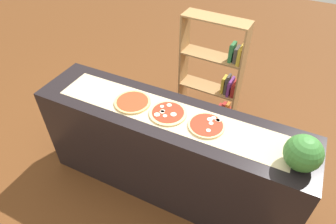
% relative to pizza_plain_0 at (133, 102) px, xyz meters
% --- Properties ---
extents(ground_plane, '(12.00, 12.00, 0.00)m').
position_rel_pizza_plain_0_xyz_m(ground_plane, '(0.33, 0.01, -0.97)').
color(ground_plane, brown).
extents(counter, '(2.35, 0.56, 0.96)m').
position_rel_pizza_plain_0_xyz_m(counter, '(0.33, 0.01, -0.49)').
color(counter, black).
rests_on(counter, ground_plane).
extents(parchment_paper, '(1.94, 0.34, 0.00)m').
position_rel_pizza_plain_0_xyz_m(parchment_paper, '(0.33, 0.01, -0.01)').
color(parchment_paper, beige).
rests_on(parchment_paper, counter).
extents(pizza_plain_0, '(0.31, 0.31, 0.02)m').
position_rel_pizza_plain_0_xyz_m(pizza_plain_0, '(0.00, 0.00, 0.00)').
color(pizza_plain_0, '#DBB26B').
rests_on(pizza_plain_0, parchment_paper).
extents(pizza_mozzarella_1, '(0.31, 0.31, 0.02)m').
position_rel_pizza_plain_0_xyz_m(pizza_mozzarella_1, '(0.33, 0.01, -0.00)').
color(pizza_mozzarella_1, '#E5C17F').
rests_on(pizza_mozzarella_1, parchment_paper).
extents(pizza_mozzarella_2, '(0.28, 0.28, 0.02)m').
position_rel_pizza_plain_0_xyz_m(pizza_mozzarella_2, '(0.66, 0.01, 0.00)').
color(pizza_mozzarella_2, '#E5C17F').
rests_on(pizza_mozzarella_2, parchment_paper).
extents(watermelon, '(0.25, 0.25, 0.25)m').
position_rel_pizza_plain_0_xyz_m(watermelon, '(1.34, -0.07, 0.11)').
color(watermelon, '#387A33').
rests_on(watermelon, counter).
extents(bookshelf, '(0.72, 0.26, 1.30)m').
position_rel_pizza_plain_0_xyz_m(bookshelf, '(0.38, 1.18, -0.38)').
color(bookshelf, '#A87A47').
rests_on(bookshelf, ground_plane).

